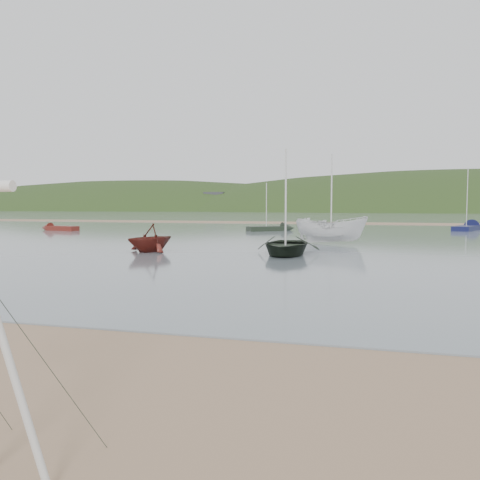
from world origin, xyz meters
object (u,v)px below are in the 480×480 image
(dinghy_red_far, at_px, (55,228))
(sailboat_dark_mid, at_px, (277,228))
(sailboat_blue_far, at_px, (470,227))
(boat_red, at_px, (150,225))
(boat_dark, at_px, (286,209))
(boat_white, at_px, (331,208))

(dinghy_red_far, bearing_deg, sailboat_dark_mid, 13.67)
(dinghy_red_far, bearing_deg, sailboat_blue_far, 17.37)
(boat_red, distance_m, dinghy_red_far, 28.70)
(boat_dark, distance_m, sailboat_dark_mid, 25.89)
(sailboat_blue_far, bearing_deg, boat_red, -124.04)
(boat_white, bearing_deg, dinghy_red_far, 75.57)
(dinghy_red_far, relative_size, sailboat_blue_far, 0.68)
(boat_dark, distance_m, boat_white, 8.90)
(boat_white, xyz_separation_m, sailboat_blue_far, (12.93, 24.35, -2.28))
(dinghy_red_far, bearing_deg, boat_white, -19.70)
(sailboat_blue_far, bearing_deg, sailboat_dark_mid, -158.56)
(boat_dark, height_order, sailboat_blue_far, sailboat_blue_far)
(sailboat_blue_far, bearing_deg, dinghy_red_far, -162.63)
(boat_white, height_order, sailboat_dark_mid, boat_white)
(boat_red, height_order, sailboat_blue_far, sailboat_blue_far)
(boat_dark, distance_m, sailboat_blue_far, 36.24)
(boat_red, relative_size, sailboat_dark_mid, 0.58)
(boat_red, bearing_deg, dinghy_red_far, 161.85)
(boat_dark, height_order, dinghy_red_far, boat_dark)
(boat_white, relative_size, sailboat_blue_far, 0.69)
(boat_white, xyz_separation_m, dinghy_red_far, (-30.28, 10.84, -2.30))
(boat_dark, xyz_separation_m, sailboat_dark_mid, (-5.51, 25.20, -2.26))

